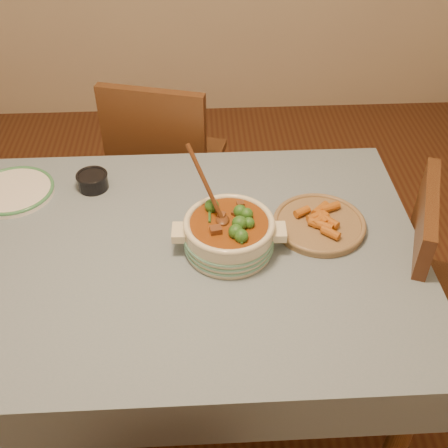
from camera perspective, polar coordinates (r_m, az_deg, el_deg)
The scene contains 8 objects.
floor at distance 2.33m, azimuth -5.64°, elevation -16.38°, with size 4.50×4.50×0.00m, color #4B2515.
dining_table at distance 1.81m, azimuth -6.99°, elevation -4.85°, with size 1.68×1.08×0.76m.
stew_casserole at distance 1.70m, azimuth 0.50°, elevation -0.80°, with size 0.35×0.28×0.33m.
white_plate at distance 2.08m, azimuth -20.61°, elevation 3.15°, with size 0.35×0.35×0.02m.
condiment_bowl at distance 2.02m, azimuth -13.22°, elevation 4.37°, with size 0.12×0.12×0.06m.
fried_plate at distance 1.83m, azimuth 9.67°, elevation 0.14°, with size 0.36×0.36×0.05m.
chair_far at distance 2.53m, azimuth -6.04°, elevation 6.34°, with size 0.54×0.54×0.94m.
chair_right at distance 2.07m, azimuth 20.92°, elevation -6.57°, with size 0.55×0.55×0.91m.
Camera 1 is at (0.15, -1.27, 1.95)m, focal length 45.00 mm.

